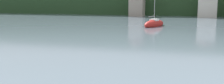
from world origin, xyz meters
name	(u,v)px	position (x,y,z in m)	size (l,w,h in m)	color
wooded_hillside	(128,0)	(-21.62, 148.54, 5.66)	(352.00, 46.34, 26.36)	#264223
shore_building_west	(137,2)	(-11.22, 117.06, 4.89)	(4.91, 5.83, 10.09)	gray
shore_building_westcentral	(208,4)	(11.22, 115.83, 4.33)	(5.83, 3.25, 8.89)	beige
sailboat_far_2	(154,24)	(-0.66, 82.55, 0.47)	(4.37, 8.05, 10.98)	red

